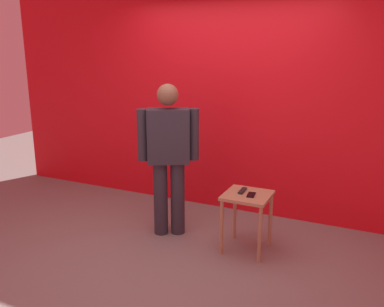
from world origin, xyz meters
TOP-DOWN VIEW (x-y plane):
  - ground_plane at (0.00, 0.00)m, footprint 12.00×12.00m
  - back_wall_red at (0.00, 1.51)m, footprint 6.33×0.12m
  - standing_person at (-0.26, 0.52)m, footprint 0.61×0.40m
  - side_table at (0.61, 0.50)m, footprint 0.44×0.44m
  - cell_phone at (0.65, 0.48)m, footprint 0.09×0.15m
  - tv_remote at (0.54, 0.54)m, footprint 0.05×0.17m

SIDE VIEW (x-z plane):
  - ground_plane at x=0.00m, z-range 0.00..0.00m
  - side_table at x=0.61m, z-range 0.18..0.77m
  - cell_phone at x=0.65m, z-range 0.59..0.60m
  - tv_remote at x=0.54m, z-range 0.59..0.61m
  - standing_person at x=-0.26m, z-range 0.10..1.71m
  - back_wall_red at x=0.00m, z-range 0.00..2.74m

